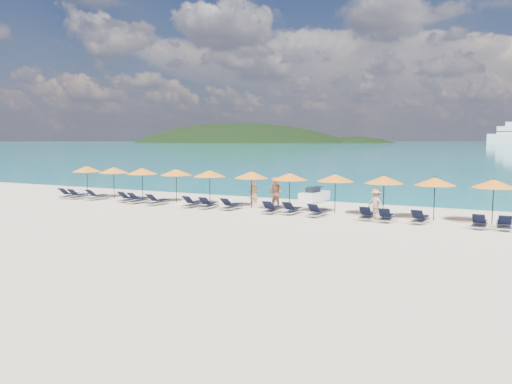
% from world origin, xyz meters
% --- Properties ---
extents(ground, '(1400.00, 1400.00, 0.00)m').
position_xyz_m(ground, '(0.00, 0.00, 0.00)').
color(ground, beige).
extents(sea, '(1600.00, 1300.00, 0.01)m').
position_xyz_m(sea, '(0.00, 660.00, 0.01)').
color(sea, '#1FA9B2').
rests_on(sea, ground).
extents(headland_main, '(374.00, 242.00, 126.50)m').
position_xyz_m(headland_main, '(-300.00, 540.00, -38.00)').
color(headland_main, black).
rests_on(headland_main, ground).
extents(headland_small, '(162.00, 126.00, 85.50)m').
position_xyz_m(headland_small, '(-150.00, 560.00, -35.00)').
color(headland_small, black).
rests_on(headland_small, ground).
extents(jetski, '(1.37, 2.80, 0.96)m').
position_xyz_m(jetski, '(1.09, 9.54, 0.39)').
color(jetski, white).
rests_on(jetski, ground).
extents(beachgoer_a, '(0.64, 0.45, 1.67)m').
position_xyz_m(beachgoer_a, '(-1.10, 4.89, 0.83)').
color(beachgoer_a, tan).
rests_on(beachgoer_a, ground).
extents(beachgoer_b, '(1.03, 0.73, 1.93)m').
position_xyz_m(beachgoer_b, '(0.24, 5.10, 0.96)').
color(beachgoer_b, tan).
rests_on(beachgoer_b, ground).
extents(beachgoer_c, '(1.13, 0.81, 1.60)m').
position_xyz_m(beachgoer_c, '(6.53, 4.11, 0.80)').
color(beachgoer_c, tan).
rests_on(beachgoer_c, ground).
extents(umbrella_0, '(2.10, 2.10, 2.28)m').
position_xyz_m(umbrella_0, '(-14.71, 4.79, 2.02)').
color(umbrella_0, black).
rests_on(umbrella_0, ground).
extents(umbrella_1, '(2.10, 2.10, 2.28)m').
position_xyz_m(umbrella_1, '(-11.97, 4.59, 2.02)').
color(umbrella_1, black).
rests_on(umbrella_1, ground).
extents(umbrella_2, '(2.10, 2.10, 2.28)m').
position_xyz_m(umbrella_2, '(-9.44, 4.60, 2.02)').
color(umbrella_2, black).
rests_on(umbrella_2, ground).
extents(umbrella_3, '(2.10, 2.10, 2.28)m').
position_xyz_m(umbrella_3, '(-6.77, 4.78, 2.02)').
color(umbrella_3, black).
rests_on(umbrella_3, ground).
extents(umbrella_4, '(2.10, 2.10, 2.28)m').
position_xyz_m(umbrella_4, '(-4.13, 4.70, 2.02)').
color(umbrella_4, black).
rests_on(umbrella_4, ground).
extents(umbrella_5, '(2.10, 2.10, 2.28)m').
position_xyz_m(umbrella_5, '(-1.22, 4.79, 2.02)').
color(umbrella_5, black).
rests_on(umbrella_5, ground).
extents(umbrella_6, '(2.10, 2.10, 2.28)m').
position_xyz_m(umbrella_6, '(1.37, 4.63, 2.02)').
color(umbrella_6, black).
rests_on(umbrella_6, ground).
extents(umbrella_7, '(2.10, 2.10, 2.28)m').
position_xyz_m(umbrella_7, '(4.05, 4.82, 2.02)').
color(umbrella_7, black).
rests_on(umbrella_7, ground).
extents(umbrella_8, '(2.10, 2.10, 2.28)m').
position_xyz_m(umbrella_8, '(6.76, 4.77, 2.02)').
color(umbrella_8, black).
rests_on(umbrella_8, ground).
extents(umbrella_9, '(2.10, 2.10, 2.28)m').
position_xyz_m(umbrella_9, '(9.33, 4.81, 2.02)').
color(umbrella_9, black).
rests_on(umbrella_9, ground).
extents(umbrella_10, '(2.10, 2.10, 2.28)m').
position_xyz_m(umbrella_10, '(12.05, 4.77, 2.02)').
color(umbrella_10, black).
rests_on(umbrella_10, ground).
extents(lounger_0, '(0.75, 1.74, 0.66)m').
position_xyz_m(lounger_0, '(-15.26, 3.57, 0.24)').
color(lounger_0, silver).
rests_on(lounger_0, ground).
extents(lounger_1, '(0.71, 1.73, 0.66)m').
position_xyz_m(lounger_1, '(-14.15, 3.38, 0.24)').
color(lounger_1, silver).
rests_on(lounger_1, ground).
extents(lounger_2, '(0.71, 1.73, 0.66)m').
position_xyz_m(lounger_2, '(-12.66, 3.62, 0.24)').
color(lounger_2, silver).
rests_on(lounger_2, ground).
extents(lounger_3, '(0.65, 1.71, 0.66)m').
position_xyz_m(lounger_3, '(-9.85, 3.64, 0.24)').
color(lounger_3, silver).
rests_on(lounger_3, ground).
extents(lounger_4, '(0.67, 1.72, 0.66)m').
position_xyz_m(lounger_4, '(-8.87, 3.46, 0.24)').
color(lounger_4, silver).
rests_on(lounger_4, ground).
extents(lounger_5, '(0.72, 1.73, 0.66)m').
position_xyz_m(lounger_5, '(-7.21, 3.31, 0.24)').
color(lounger_5, silver).
rests_on(lounger_5, ground).
extents(lounger_6, '(0.67, 1.72, 0.66)m').
position_xyz_m(lounger_6, '(-4.60, 3.48, 0.24)').
color(lounger_6, silver).
rests_on(lounger_6, ground).
extents(lounger_7, '(0.76, 1.75, 0.66)m').
position_xyz_m(lounger_7, '(-3.42, 3.40, 0.24)').
color(lounger_7, silver).
rests_on(lounger_7, ground).
extents(lounger_8, '(0.74, 1.74, 0.66)m').
position_xyz_m(lounger_8, '(-1.92, 3.52, 0.24)').
color(lounger_8, silver).
rests_on(lounger_8, ground).
extents(lounger_9, '(0.76, 1.75, 0.66)m').
position_xyz_m(lounger_9, '(0.78, 3.38, 0.24)').
color(lounger_9, silver).
rests_on(lounger_9, ground).
extents(lounger_10, '(0.67, 1.72, 0.66)m').
position_xyz_m(lounger_10, '(1.97, 3.58, 0.24)').
color(lounger_10, silver).
rests_on(lounger_10, ground).
extents(lounger_11, '(0.67, 1.72, 0.66)m').
position_xyz_m(lounger_11, '(3.51, 3.41, 0.24)').
color(lounger_11, silver).
rests_on(lounger_11, ground).
extents(lounger_12, '(0.74, 1.74, 0.66)m').
position_xyz_m(lounger_12, '(6.18, 3.58, 0.24)').
color(lounger_12, silver).
rests_on(lounger_12, ground).
extents(lounger_13, '(0.73, 1.74, 0.66)m').
position_xyz_m(lounger_13, '(7.20, 3.41, 0.24)').
color(lounger_13, silver).
rests_on(lounger_13, ground).
extents(lounger_14, '(0.76, 1.75, 0.66)m').
position_xyz_m(lounger_14, '(8.83, 3.60, 0.24)').
color(lounger_14, silver).
rests_on(lounger_14, ground).
extents(lounger_15, '(0.68, 1.72, 0.66)m').
position_xyz_m(lounger_15, '(11.55, 3.47, 0.24)').
color(lounger_15, silver).
rests_on(lounger_15, ground).
extents(lounger_16, '(0.71, 1.73, 0.66)m').
position_xyz_m(lounger_16, '(12.59, 3.57, 0.24)').
color(lounger_16, silver).
rests_on(lounger_16, ground).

